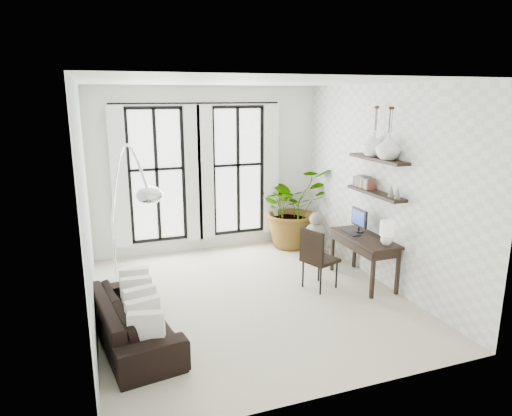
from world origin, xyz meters
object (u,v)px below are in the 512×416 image
desk_chair (316,255)px  arc_lamp (126,181)px  buddha (315,240)px  sofa (133,319)px  desk (366,241)px  plant (292,207)px

desk_chair → arc_lamp: 3.10m
desk_chair → buddha: (0.62, 1.22, -0.18)m
sofa → arc_lamp: bearing=-14.4°
desk → arc_lamp: (-3.64, 0.41, 1.14)m
buddha → plant: bearing=95.1°
plant → desk_chair: plant is taller
desk_chair → arc_lamp: size_ratio=0.42×
arc_lamp → buddha: size_ratio=2.62×
sofa → buddha: 3.97m
desk → desk_chair: (-0.85, 0.05, -0.16)m
desk → desk_chair: desk is taller
sofa → arc_lamp: 1.86m
arc_lamp → desk_chair: bearing=-7.2°
plant → arc_lamp: arc_lamp is taller
arc_lamp → buddha: 3.82m
arc_lamp → buddha: bearing=14.4°
arc_lamp → buddha: (3.40, 0.87, -1.49)m
plant → arc_lamp: 3.91m
sofa → desk_chair: size_ratio=2.03×
desk_chair → buddha: bearing=42.9°
desk → arc_lamp: bearing=173.6°
arc_lamp → buddha: arc_lamp is taller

